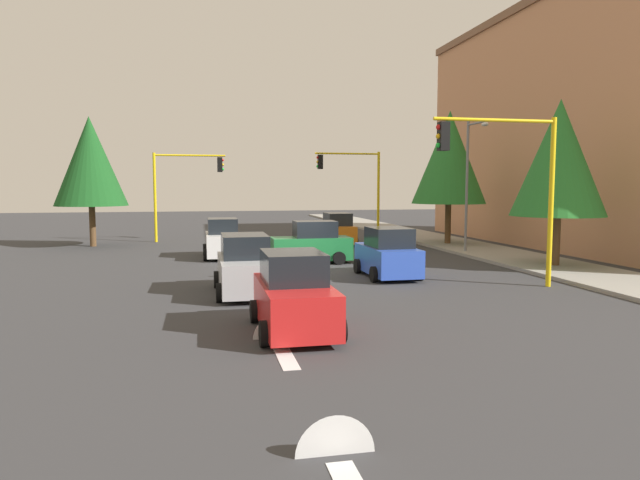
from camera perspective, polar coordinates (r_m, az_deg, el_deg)
The scene contains 18 objects.
ground_plane at distance 24.84m, azimuth -0.87°, elevation -2.92°, with size 120.00×120.00×0.00m, color #353538.
sidewalk_kerb at distance 33.05m, azimuth 15.56°, elevation -0.92°, with size 80.00×4.00×0.15m, color gray.
lane_arrow_near at distance 13.22m, azimuth -4.10°, elevation -10.35°, with size 2.40×1.10×1.10m.
lane_arrow_mid at distance 7.71m, azimuth 2.50°, elevation -22.29°, with size 2.40×1.10×1.10m.
apartment_block at distance 38.48m, azimuth 25.68°, elevation 10.24°, with size 25.99×9.30×14.37m.
traffic_signal_far_right at distance 38.14m, azimuth -13.50°, elevation 5.93°, with size 0.36×4.59×5.73m.
traffic_signal_far_left at distance 39.54m, azimuth 3.42°, elevation 6.27°, with size 0.36×4.59×5.97m.
traffic_signal_near_left at distance 20.94m, azimuth 18.18°, elevation 6.85°, with size 0.36×4.59×5.99m.
street_lamp_curbside at distance 31.04m, azimuth 14.80°, elevation 6.61°, with size 2.15×0.28×7.00m.
tree_opposite_side at distance 36.70m, azimuth -21.97°, elevation 7.29°, with size 4.22×4.22×7.70m.
tree_roadside_near at distance 26.88m, azimuth 22.76°, elevation 7.54°, with size 4.01×4.01×7.31m.
tree_roadside_mid at distance 35.38m, azimuth 12.79°, elevation 8.03°, with size 4.41×4.41×8.07m.
car_white at distance 29.22m, azimuth -9.69°, elevation 0.02°, with size 3.84×1.96×1.98m.
car_blue at distance 22.74m, azimuth 6.79°, elevation -1.46°, with size 3.67×2.01×1.98m.
car_orange at distance 34.99m, azimuth 1.71°, elevation 0.96°, with size 3.70×1.94×1.98m.
car_green at distance 26.76m, azimuth -0.81°, elevation -0.40°, with size 1.94×3.70×1.98m.
car_silver at distance 19.31m, azimuth -7.49°, elevation -2.67°, with size 4.18×2.02×1.98m.
car_red at distance 14.15m, azimuth -2.61°, elevation -5.59°, with size 3.80×1.96×1.98m.
Camera 1 is at (24.13, -4.71, 3.59)m, focal length 32.04 mm.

